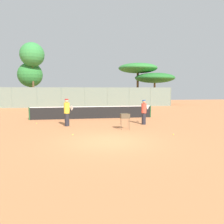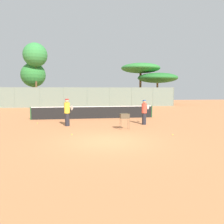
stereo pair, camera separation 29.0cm
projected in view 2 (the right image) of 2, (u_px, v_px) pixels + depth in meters
The scene contains 14 objects.
ground_plane at pixel (106, 141), 10.64m from camera, with size 80.00×80.00×0.00m, color #D37F4C.
tennis_net at pixel (94, 112), 18.99m from camera, with size 10.62×0.10×1.07m.
back_fence at pixel (87, 97), 31.58m from camera, with size 26.58×0.08×2.84m.
tree_0 at pixel (141, 68), 38.03m from camera, with size 6.79×6.79×7.09m.
tree_1 at pixel (158, 78), 37.43m from camera, with size 6.83×6.83×5.37m.
tree_2 at pixel (33, 75), 34.88m from camera, with size 3.86×3.86×6.79m.
tree_3 at pixel (35, 55), 33.37m from camera, with size 3.65×3.65×9.63m.
player_white_outfit at pixel (144, 112), 15.68m from camera, with size 0.76×0.68×1.77m.
player_red_cap at pixel (67, 112), 15.06m from camera, with size 0.67×0.81×1.88m.
ball_cart at pixel (125, 117), 13.67m from camera, with size 0.56×0.41×1.02m.
tennis_ball_0 at pixel (72, 134), 12.10m from camera, with size 0.07×0.07×0.07m, color #D1E54C.
tennis_ball_1 at pixel (173, 135), 12.05m from camera, with size 0.07×0.07×0.07m, color #D1E54C.
tennis_ball_2 at pixel (70, 125), 15.30m from camera, with size 0.07×0.07×0.07m, color #D1E54C.
tennis_ball_3 at pixel (37, 123), 16.17m from camera, with size 0.07×0.07×0.07m, color #D1E54C.
Camera 2 is at (-1.34, -10.35, 2.51)m, focal length 35.00 mm.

